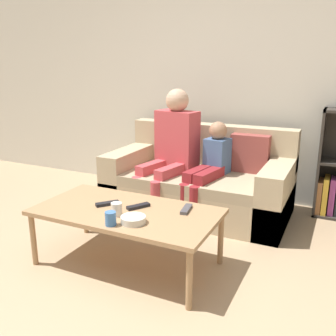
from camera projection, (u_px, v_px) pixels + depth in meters
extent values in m
plane|color=tan|center=(104.00, 324.00, 2.09)|extent=(22.00, 22.00, 0.00)
cube|color=beige|center=(235.00, 74.00, 3.84)|extent=(12.00, 0.06, 2.60)
cube|color=tan|center=(198.00, 197.00, 3.66)|extent=(1.71, 0.91, 0.30)
cube|color=tan|center=(195.00, 179.00, 3.52)|extent=(1.27, 0.73, 0.10)
cube|color=tan|center=(211.00, 144.00, 3.85)|extent=(1.71, 0.18, 0.41)
cube|color=tan|center=(132.00, 174.00, 3.93)|extent=(0.22, 0.91, 0.56)
cube|color=tan|center=(277.00, 195.00, 3.31)|extent=(0.22, 0.91, 0.56)
cube|color=#93423D|center=(250.00, 154.00, 3.54)|extent=(0.36, 0.12, 0.36)
cube|color=#332D28|center=(320.00, 163.00, 3.52)|extent=(0.02, 0.28, 1.01)
cube|color=#B77542|center=(320.00, 196.00, 3.58)|extent=(0.04, 0.22, 0.32)
cube|color=gold|center=(325.00, 195.00, 3.56)|extent=(0.05, 0.23, 0.35)
cube|color=#993D84|center=(332.00, 196.00, 3.53)|extent=(0.05, 0.18, 0.35)
cylinder|color=#A87F56|center=(33.00, 239.00, 2.66)|extent=(0.04, 0.04, 0.39)
cylinder|color=#A87F56|center=(189.00, 280.00, 2.16)|extent=(0.04, 0.04, 0.39)
cylinder|color=#A87F56|center=(85.00, 211.00, 3.18)|extent=(0.04, 0.04, 0.39)
cylinder|color=#A87F56|center=(221.00, 239.00, 2.68)|extent=(0.04, 0.04, 0.39)
cube|color=#A87F56|center=(126.00, 212.00, 2.61)|extent=(1.28, 0.67, 0.03)
cylinder|color=#C6474C|center=(137.00, 198.00, 3.47)|extent=(0.11, 0.11, 0.40)
cylinder|color=#C6474C|center=(156.00, 203.00, 3.34)|extent=(0.11, 0.11, 0.40)
cube|color=#C6474C|center=(153.00, 167.00, 3.59)|extent=(0.18, 0.42, 0.09)
cube|color=#C6474C|center=(171.00, 171.00, 3.46)|extent=(0.18, 0.42, 0.09)
cube|color=#C6474C|center=(177.00, 140.00, 3.65)|extent=(0.44, 0.28, 0.57)
sphere|color=#D1A889|center=(177.00, 100.00, 3.54)|extent=(0.22, 0.22, 0.22)
cylinder|color=maroon|center=(184.00, 206.00, 3.27)|extent=(0.10, 0.10, 0.40)
cylinder|color=maroon|center=(195.00, 209.00, 3.21)|extent=(0.10, 0.10, 0.40)
cube|color=maroon|center=(199.00, 173.00, 3.39)|extent=(0.17, 0.41, 0.09)
cube|color=maroon|center=(209.00, 175.00, 3.33)|extent=(0.17, 0.41, 0.09)
cube|color=#476693|center=(217.00, 156.00, 3.52)|extent=(0.23, 0.23, 0.33)
sphere|color=#A87A5B|center=(218.00, 131.00, 3.45)|extent=(0.17, 0.17, 0.17)
cylinder|color=silver|center=(117.00, 209.00, 2.50)|extent=(0.08, 0.08, 0.09)
cylinder|color=#3D70B2|center=(111.00, 219.00, 2.35)|extent=(0.07, 0.07, 0.09)
cube|color=#47474C|center=(186.00, 209.00, 2.59)|extent=(0.07, 0.18, 0.02)
cube|color=black|center=(138.00, 206.00, 2.64)|extent=(0.13, 0.17, 0.02)
cube|color=black|center=(108.00, 204.00, 2.69)|extent=(0.15, 0.16, 0.02)
cylinder|color=beige|center=(133.00, 220.00, 2.39)|extent=(0.16, 0.16, 0.05)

